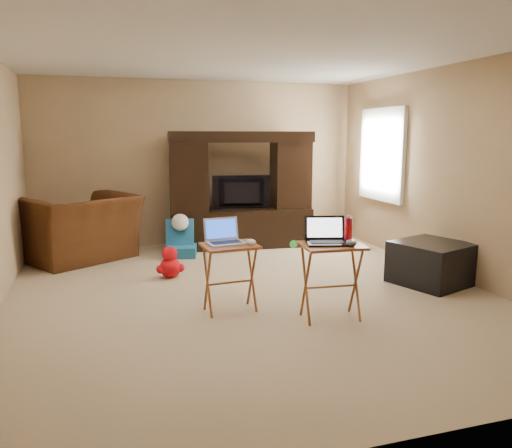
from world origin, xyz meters
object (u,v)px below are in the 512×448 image
object	(u,v)px
mouse_left	(251,242)
plush_toy	(170,262)
child_rocker	(182,238)
push_toy	(300,231)
tray_table_right	(331,282)
laptop_left	(226,232)
laptop_right	(327,231)
ottoman	(432,263)
television	(242,193)
recliner	(80,228)
mouse_right	(351,243)
tray_table_left	(230,278)
entertainment_center	(241,190)
water_bottle	(348,230)

from	to	relation	value
mouse_left	plush_toy	bearing A→B (deg)	113.02
child_rocker	push_toy	world-z (taller)	child_rocker
plush_toy	tray_table_right	world-z (taller)	tray_table_right
laptop_left	laptop_right	size ratio (longest dim) A/B	0.93
ottoman	laptop_right	distance (m)	1.86
television	recliner	world-z (taller)	television
tray_table_right	laptop_right	world-z (taller)	laptop_right
laptop_right	push_toy	bearing A→B (deg)	86.82
recliner	ottoman	world-z (taller)	recliner
laptop_left	mouse_right	size ratio (longest dim) A/B	2.40
mouse_left	television	bearing A→B (deg)	76.23
ottoman	tray_table_left	xyz separation A→B (m)	(-2.43, -0.21, 0.09)
laptop_left	mouse_left	distance (m)	0.26
entertainment_center	mouse_right	world-z (taller)	entertainment_center
push_toy	tray_table_left	size ratio (longest dim) A/B	0.86
ottoman	mouse_right	world-z (taller)	mouse_right
television	recliner	bearing A→B (deg)	11.39
laptop_right	water_bottle	bearing A→B (deg)	28.68
plush_toy	tray_table_right	distance (m)	2.19
plush_toy	mouse_left	world-z (taller)	mouse_left
entertainment_center	plush_toy	world-z (taller)	entertainment_center
water_bottle	plush_toy	bearing A→B (deg)	130.04
recliner	tray_table_left	size ratio (longest dim) A/B	2.06
tray_table_right	plush_toy	bearing A→B (deg)	129.94
push_toy	water_bottle	size ratio (longest dim) A/B	2.59
tray_table_left	tray_table_right	distance (m)	0.96
plush_toy	tray_table_left	world-z (taller)	tray_table_left
tray_table_left	mouse_left	size ratio (longest dim) A/B	4.92
tray_table_left	mouse_left	distance (m)	0.41
mouse_left	mouse_right	size ratio (longest dim) A/B	0.93
plush_toy	recliner	bearing A→B (deg)	130.40
recliner	plush_toy	bearing A→B (deg)	98.11
mouse_left	mouse_right	distance (m)	0.94
tray_table_right	push_toy	bearing A→B (deg)	78.24
water_bottle	mouse_right	bearing A→B (deg)	-109.29
plush_toy	water_bottle	world-z (taller)	water_bottle
mouse_right	television	bearing A→B (deg)	91.92
laptop_right	water_bottle	world-z (taller)	laptop_right
recliner	mouse_right	distance (m)	3.99
tray_table_left	tray_table_right	world-z (taller)	tray_table_right
ottoman	tray_table_right	size ratio (longest dim) A/B	1.05
recliner	television	bearing A→B (deg)	150.19
entertainment_center	child_rocker	xyz separation A→B (m)	(-0.97, -0.37, -0.61)
recliner	tray_table_right	world-z (taller)	recliner
television	tray_table_left	size ratio (longest dim) A/B	1.33
television	tray_table_left	bearing A→B (deg)	81.03
plush_toy	ottoman	world-z (taller)	ottoman
mouse_left	mouse_right	bearing A→B (deg)	-33.68
tray_table_left	mouse_right	world-z (taller)	mouse_right
tray_table_left	tray_table_right	xyz separation A→B (m)	(0.84, -0.47, 0.02)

